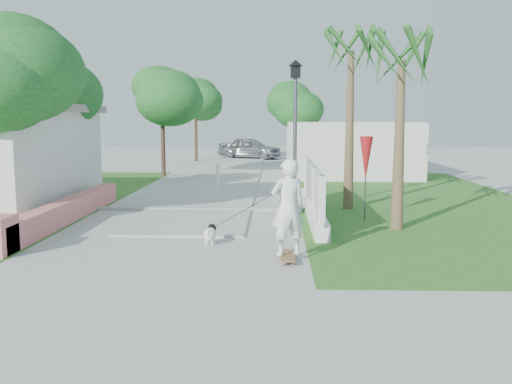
{
  "coord_description": "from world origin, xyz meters",
  "views": [
    {
      "loc": [
        2.31,
        -11.06,
        2.79
      ],
      "look_at": [
        1.89,
        1.95,
        1.1
      ],
      "focal_mm": 40.0,
      "sensor_mm": 36.0,
      "label": 1
    }
  ],
  "objects_px": {
    "patio_umbrella": "(366,159)",
    "bollard": "(218,178)",
    "skateboarder": "(250,211)",
    "dog": "(210,233)",
    "parked_car": "(250,148)",
    "street_lamp": "(295,131)"
  },
  "relations": [
    {
      "from": "skateboarder",
      "to": "street_lamp",
      "type": "bearing_deg",
      "value": -121.68
    },
    {
      "from": "street_lamp",
      "to": "parked_car",
      "type": "distance_m",
      "value": 22.95
    },
    {
      "from": "street_lamp",
      "to": "bollard",
      "type": "xyz_separation_m",
      "value": [
        -2.7,
        4.5,
        -1.84
      ]
    },
    {
      "from": "patio_umbrella",
      "to": "bollard",
      "type": "bearing_deg",
      "value": 129.91
    },
    {
      "from": "street_lamp",
      "to": "patio_umbrella",
      "type": "xyz_separation_m",
      "value": [
        1.9,
        -1.0,
        -0.74
      ]
    },
    {
      "from": "street_lamp",
      "to": "dog",
      "type": "height_order",
      "value": "street_lamp"
    },
    {
      "from": "bollard",
      "to": "patio_umbrella",
      "type": "distance_m",
      "value": 7.25
    },
    {
      "from": "bollard",
      "to": "skateboarder",
      "type": "relative_size",
      "value": 0.51
    },
    {
      "from": "bollard",
      "to": "skateboarder",
      "type": "bearing_deg",
      "value": -80.36
    },
    {
      "from": "patio_umbrella",
      "to": "dog",
      "type": "distance_m",
      "value": 5.22
    },
    {
      "from": "skateboarder",
      "to": "parked_car",
      "type": "bearing_deg",
      "value": -106.62
    },
    {
      "from": "bollard",
      "to": "street_lamp",
      "type": "bearing_deg",
      "value": -59.04
    },
    {
      "from": "dog",
      "to": "parked_car",
      "type": "bearing_deg",
      "value": 94.93
    },
    {
      "from": "street_lamp",
      "to": "dog",
      "type": "distance_m",
      "value": 5.1
    },
    {
      "from": "skateboarder",
      "to": "parked_car",
      "type": "height_order",
      "value": "skateboarder"
    },
    {
      "from": "street_lamp",
      "to": "bollard",
      "type": "bearing_deg",
      "value": 120.96
    },
    {
      "from": "bollard",
      "to": "dog",
      "type": "height_order",
      "value": "bollard"
    },
    {
      "from": "street_lamp",
      "to": "dog",
      "type": "relative_size",
      "value": 6.82
    },
    {
      "from": "patio_umbrella",
      "to": "parked_car",
      "type": "xyz_separation_m",
      "value": [
        -4.2,
        23.77,
        -0.94
      ]
    },
    {
      "from": "patio_umbrella",
      "to": "parked_car",
      "type": "height_order",
      "value": "patio_umbrella"
    },
    {
      "from": "patio_umbrella",
      "to": "parked_car",
      "type": "relative_size",
      "value": 0.53
    },
    {
      "from": "patio_umbrella",
      "to": "dog",
      "type": "xyz_separation_m",
      "value": [
        -3.91,
        -3.15,
        -1.44
      ]
    }
  ]
}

